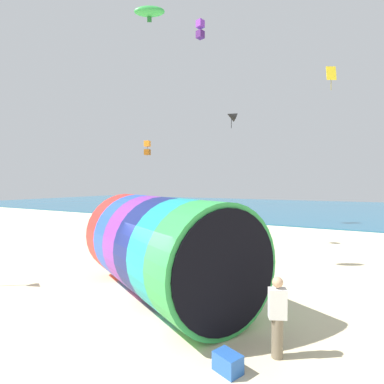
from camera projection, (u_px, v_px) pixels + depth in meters
The scene contains 12 objects.
ground_plane at pixel (144, 328), 7.49m from camera, with size 120.00×120.00×0.00m, color beige.
sea at pixel (319, 209), 42.31m from camera, with size 120.00×40.00×0.10m, color #236084.
giant_inflatable_tube at pixel (162, 247), 9.55m from camera, with size 7.29×5.93×3.19m.
kite_handler at pixel (277, 316), 6.19m from camera, with size 0.42×0.35×1.69m.
kite_yellow_diamond at pixel (331, 74), 17.47m from camera, with size 0.58×0.43×1.40m.
kite_purple_box at pixel (200, 29), 24.62m from camera, with size 0.66×0.66×1.54m.
kite_black_delta at pixel (231, 116), 17.19m from camera, with size 0.86×0.82×1.06m.
kite_orange_box at pixel (147, 148), 22.61m from camera, with size 0.48×0.48×1.14m.
kite_green_parafoil at pixel (149, 12), 12.04m from camera, with size 1.33×1.05×0.66m.
bystander_near_water at pixel (191, 219), 22.74m from camera, with size 0.38×0.26×1.77m.
bystander_mid_beach at pixel (156, 222), 21.33m from camera, with size 0.41×0.33×1.69m.
cooler_box at pixel (228, 363), 5.73m from camera, with size 0.52×0.36×0.36m, color #2659B2.
Camera 1 is at (4.61, -5.89, 3.61)m, focal length 28.00 mm.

